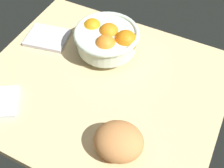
{
  "coord_description": "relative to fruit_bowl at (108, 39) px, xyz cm",
  "views": [
    {
      "loc": [
        28.91,
        -49.84,
        72.17
      ],
      "look_at": [
        5.05,
        -2.04,
        5.0
      ],
      "focal_mm": 45.85,
      "sensor_mm": 36.0,
      "label": 1
    }
  ],
  "objects": [
    {
      "name": "ground_plane",
      "position": [
        4.45,
        -13.76,
        -7.96
      ],
      "size": [
        76.82,
        65.9,
        3.0
      ],
      "primitive_type": "cube",
      "color": "#D8B984"
    },
    {
      "name": "bread_loaf",
      "position": [
        19.38,
        -31.64,
        -2.23
      ],
      "size": [
        15.48,
        14.35,
        8.45
      ],
      "primitive_type": "ellipsoid",
      "rotation": [
        0.0,
        0.0,
        0.2
      ],
      "color": "#C57F46",
      "rests_on": "ground"
    },
    {
      "name": "fruit_bowl",
      "position": [
        0.0,
        0.0,
        0.0
      ],
      "size": [
        22.07,
        22.07,
        11.22
      ],
      "color": "silver",
      "rests_on": "ground"
    },
    {
      "name": "napkin_spare",
      "position": [
        -22.92,
        -3.86,
        -5.77
      ],
      "size": [
        16.82,
        14.45,
        1.38
      ],
      "primitive_type": "cube",
      "rotation": [
        0.0,
        0.0,
        0.2
      ],
      "color": "#BDBAC3",
      "rests_on": "ground"
    }
  ]
}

